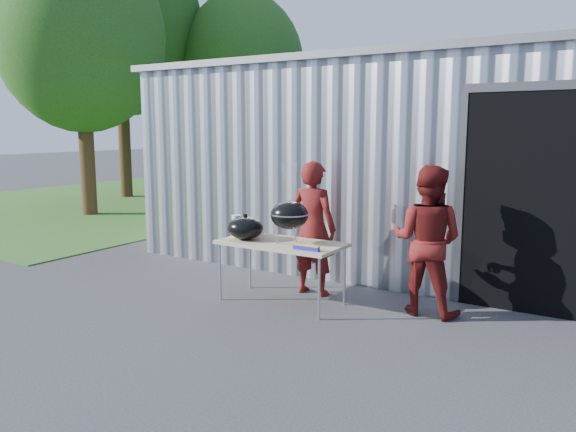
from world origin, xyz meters
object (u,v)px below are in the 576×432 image
Objects in this scene: folding_table at (281,245)px; kettle_grill at (289,209)px; person_bystander at (427,240)px; person_cook at (313,228)px.

kettle_grill is at bearing -14.30° from folding_table.
person_cook is at bearing 1.08° from person_bystander.
person_cook is 1.00× the size of person_bystander.
kettle_grill is at bearing 21.63° from person_bystander.
folding_table is at bearing 18.94° from person_bystander.
person_bystander is (1.61, 0.54, 0.14)m from folding_table.
kettle_grill is (0.13, -0.03, 0.46)m from folding_table.
folding_table is 1.59× the size of kettle_grill.
person_cook is 1.46m from person_bystander.
person_cook is (0.14, 0.52, 0.14)m from folding_table.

